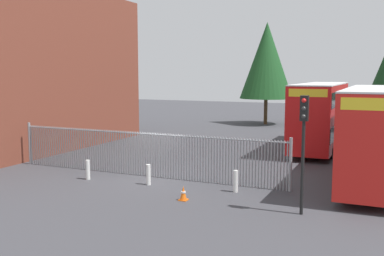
{
  "coord_description": "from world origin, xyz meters",
  "views": [
    {
      "loc": [
        10.09,
        -18.85,
        5.06
      ],
      "look_at": [
        0.0,
        4.0,
        2.0
      ],
      "focal_mm": 41.57,
      "sensor_mm": 36.0,
      "label": 1
    }
  ],
  "objects_px": {
    "bollard_near_left": "(88,170)",
    "bollard_center_front": "(148,175)",
    "bollard_near_right": "(236,181)",
    "traffic_light_kerbside": "(304,133)",
    "double_decker_bus_near_gate": "(375,131)",
    "double_decker_bus_behind_fence_left": "(321,113)",
    "traffic_cone_by_gate": "(183,193)"
  },
  "relations": [
    {
      "from": "double_decker_bus_near_gate",
      "to": "traffic_cone_by_gate",
      "type": "distance_m",
      "value": 9.57
    },
    {
      "from": "double_decker_bus_behind_fence_left",
      "to": "bollard_near_left",
      "type": "height_order",
      "value": "double_decker_bus_behind_fence_left"
    },
    {
      "from": "double_decker_bus_near_gate",
      "to": "double_decker_bus_behind_fence_left",
      "type": "height_order",
      "value": "same"
    },
    {
      "from": "double_decker_bus_behind_fence_left",
      "to": "traffic_cone_by_gate",
      "type": "height_order",
      "value": "double_decker_bus_behind_fence_left"
    },
    {
      "from": "bollard_near_left",
      "to": "bollard_center_front",
      "type": "height_order",
      "value": "same"
    },
    {
      "from": "double_decker_bus_near_gate",
      "to": "traffic_light_kerbside",
      "type": "bearing_deg",
      "value": -109.36
    },
    {
      "from": "double_decker_bus_near_gate",
      "to": "bollard_near_right",
      "type": "bearing_deg",
      "value": -141.19
    },
    {
      "from": "traffic_cone_by_gate",
      "to": "bollard_near_left",
      "type": "bearing_deg",
      "value": 166.45
    },
    {
      "from": "traffic_cone_by_gate",
      "to": "traffic_light_kerbside",
      "type": "xyz_separation_m",
      "value": [
        4.66,
        0.1,
        2.7
      ]
    },
    {
      "from": "double_decker_bus_behind_fence_left",
      "to": "bollard_near_right",
      "type": "height_order",
      "value": "double_decker_bus_behind_fence_left"
    },
    {
      "from": "bollard_near_left",
      "to": "bollard_near_right",
      "type": "xyz_separation_m",
      "value": [
        7.23,
        0.68,
        0.0
      ]
    },
    {
      "from": "double_decker_bus_near_gate",
      "to": "bollard_near_left",
      "type": "distance_m",
      "value": 13.64
    },
    {
      "from": "double_decker_bus_near_gate",
      "to": "bollard_center_front",
      "type": "relative_size",
      "value": 11.38
    },
    {
      "from": "bollard_center_front",
      "to": "traffic_cone_by_gate",
      "type": "bearing_deg",
      "value": -32.9
    },
    {
      "from": "double_decker_bus_near_gate",
      "to": "traffic_cone_by_gate",
      "type": "relative_size",
      "value": 18.32
    },
    {
      "from": "bollard_near_left",
      "to": "traffic_light_kerbside",
      "type": "height_order",
      "value": "traffic_light_kerbside"
    },
    {
      "from": "bollard_near_right",
      "to": "double_decker_bus_near_gate",
      "type": "bearing_deg",
      "value": 38.81
    },
    {
      "from": "traffic_cone_by_gate",
      "to": "double_decker_bus_behind_fence_left",
      "type": "bearing_deg",
      "value": 77.66
    },
    {
      "from": "double_decker_bus_behind_fence_left",
      "to": "bollard_near_left",
      "type": "xyz_separation_m",
      "value": [
        -8.95,
        -13.46,
        -1.95
      ]
    },
    {
      "from": "double_decker_bus_near_gate",
      "to": "bollard_near_left",
      "type": "xyz_separation_m",
      "value": [
        -12.55,
        -4.96,
        -1.95
      ]
    },
    {
      "from": "traffic_light_kerbside",
      "to": "bollard_center_front",
      "type": "bearing_deg",
      "value": 167.93
    },
    {
      "from": "bollard_near_left",
      "to": "traffic_light_kerbside",
      "type": "bearing_deg",
      "value": -7.04
    },
    {
      "from": "bollard_center_front",
      "to": "bollard_near_right",
      "type": "xyz_separation_m",
      "value": [
        4.04,
        0.42,
        0.0
      ]
    },
    {
      "from": "traffic_light_kerbside",
      "to": "traffic_cone_by_gate",
      "type": "bearing_deg",
      "value": -178.83
    },
    {
      "from": "traffic_light_kerbside",
      "to": "double_decker_bus_behind_fence_left",
      "type": "bearing_deg",
      "value": 95.47
    },
    {
      "from": "bollard_center_front",
      "to": "traffic_cone_by_gate",
      "type": "relative_size",
      "value": 1.61
    },
    {
      "from": "bollard_center_front",
      "to": "traffic_cone_by_gate",
      "type": "xyz_separation_m",
      "value": [
        2.52,
        -1.63,
        -0.19
      ]
    },
    {
      "from": "double_decker_bus_near_gate",
      "to": "double_decker_bus_behind_fence_left",
      "type": "relative_size",
      "value": 1.0
    },
    {
      "from": "bollard_near_right",
      "to": "traffic_cone_by_gate",
      "type": "distance_m",
      "value": 2.56
    },
    {
      "from": "double_decker_bus_near_gate",
      "to": "bollard_near_left",
      "type": "height_order",
      "value": "double_decker_bus_near_gate"
    },
    {
      "from": "double_decker_bus_behind_fence_left",
      "to": "traffic_light_kerbside",
      "type": "xyz_separation_m",
      "value": [
        1.41,
        -14.74,
        0.56
      ]
    },
    {
      "from": "bollard_near_right",
      "to": "traffic_light_kerbside",
      "type": "bearing_deg",
      "value": -31.97
    }
  ]
}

